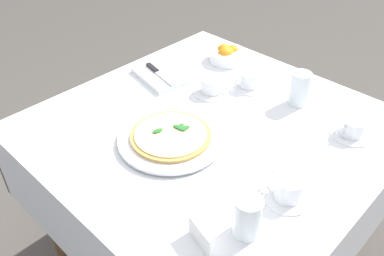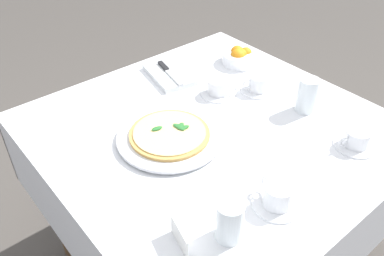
% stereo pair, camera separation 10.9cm
% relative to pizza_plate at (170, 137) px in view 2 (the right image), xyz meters
% --- Properties ---
extents(dining_table, '(1.05, 1.05, 0.74)m').
position_rel_pizza_plate_xyz_m(dining_table, '(0.04, 0.15, -0.15)').
color(dining_table, white).
rests_on(dining_table, ground_plane).
extents(pizza_plate, '(0.33, 0.33, 0.02)m').
position_rel_pizza_plate_xyz_m(pizza_plate, '(0.00, 0.00, 0.00)').
color(pizza_plate, white).
rests_on(pizza_plate, dining_table).
extents(pizza, '(0.25, 0.25, 0.02)m').
position_rel_pizza_plate_xyz_m(pizza, '(-0.00, 0.00, 0.01)').
color(pizza, tan).
rests_on(pizza, pizza_plate).
extents(coffee_cup_right_edge, '(0.13, 0.13, 0.06)m').
position_rel_pizza_plate_xyz_m(coffee_cup_right_edge, '(-0.02, 0.42, 0.02)').
color(coffee_cup_right_edge, white).
rests_on(coffee_cup_right_edge, dining_table).
extents(coffee_cup_far_left, '(0.13, 0.13, 0.06)m').
position_rel_pizza_plate_xyz_m(coffee_cup_far_left, '(0.39, 0.42, 0.02)').
color(coffee_cup_far_left, white).
rests_on(coffee_cup_far_left, dining_table).
extents(coffee_cup_near_right, '(0.13, 0.13, 0.06)m').
position_rel_pizza_plate_xyz_m(coffee_cup_near_right, '(-0.10, 0.30, 0.02)').
color(coffee_cup_near_right, white).
rests_on(coffee_cup_near_right, dining_table).
extents(coffee_cup_near_left, '(0.13, 0.13, 0.07)m').
position_rel_pizza_plate_xyz_m(coffee_cup_near_left, '(0.39, 0.05, 0.02)').
color(coffee_cup_near_left, white).
rests_on(coffee_cup_near_left, dining_table).
extents(water_glass_left_edge, '(0.07, 0.07, 0.12)m').
position_rel_pizza_plate_xyz_m(water_glass_left_edge, '(0.17, 0.46, 0.04)').
color(water_glass_left_edge, white).
rests_on(water_glass_left_edge, dining_table).
extents(water_glass_far_right, '(0.07, 0.07, 0.11)m').
position_rel_pizza_plate_xyz_m(water_glass_far_right, '(0.38, -0.12, 0.04)').
color(water_glass_far_right, white).
rests_on(water_glass_far_right, dining_table).
extents(napkin_folded, '(0.24, 0.17, 0.02)m').
position_rel_pizza_plate_xyz_m(napkin_folded, '(-0.31, 0.23, -0.00)').
color(napkin_folded, silver).
rests_on(napkin_folded, dining_table).
extents(dinner_knife, '(0.19, 0.06, 0.01)m').
position_rel_pizza_plate_xyz_m(dinner_knife, '(-0.31, 0.23, 0.01)').
color(dinner_knife, silver).
rests_on(dinner_knife, napkin_folded).
extents(citrus_bowl, '(0.15, 0.15, 0.07)m').
position_rel_pizza_plate_xyz_m(citrus_bowl, '(-0.22, 0.53, 0.02)').
color(citrus_bowl, white).
rests_on(citrus_bowl, dining_table).
extents(menu_card, '(0.09, 0.03, 0.06)m').
position_rel_pizza_plate_xyz_m(menu_card, '(0.33, -0.22, 0.02)').
color(menu_card, white).
rests_on(menu_card, dining_table).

